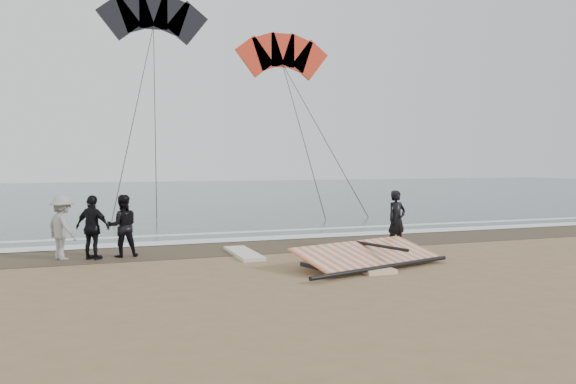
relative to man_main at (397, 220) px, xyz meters
name	(u,v)px	position (x,y,z in m)	size (l,w,h in m)	color
ground	(374,273)	(-2.20, -2.82, -0.80)	(120.00, 120.00, 0.00)	#8C704C
sea	(168,193)	(-2.20, 30.18, -0.79)	(120.00, 54.00, 0.02)	#233838
wet_sand	(299,244)	(-2.20, 1.68, -0.79)	(120.00, 2.80, 0.01)	#4C3D2B
foam_near	(284,237)	(-2.20, 3.08, -0.77)	(120.00, 0.90, 0.01)	white
foam_far	(267,231)	(-2.20, 4.78, -0.77)	(120.00, 0.45, 0.01)	white
man_main	(397,220)	(0.00, 0.00, 0.00)	(0.58, 0.38, 1.60)	black
board_white	(358,263)	(-2.11, -1.88, -0.75)	(0.68, 2.41, 0.10)	white
board_cream	(244,253)	(-4.21, 0.39, -0.76)	(0.56, 2.12, 0.09)	silver
trio_cluster	(90,227)	(-7.89, 1.11, -0.02)	(2.31, 1.31, 1.57)	black
sail_rig	(362,257)	(-2.02, -1.88, -0.61)	(3.91, 2.64, 0.49)	black
kite_red	(283,59)	(3.21, 18.82, 7.79)	(6.33, 5.78, 14.16)	red
kite_dark	(153,21)	(-4.30, 19.57, 9.58)	(6.82, 4.95, 14.23)	black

